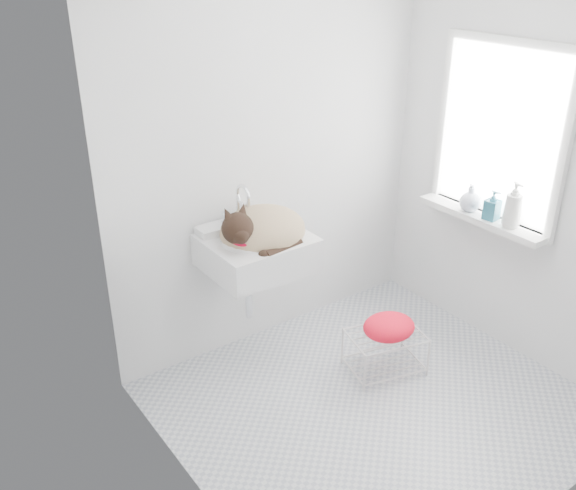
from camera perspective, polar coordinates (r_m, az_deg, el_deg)
floor at (r=3.72m, az=7.84°, el=-14.10°), size 2.20×2.00×0.02m
back_wall at (r=3.81m, az=-1.40°, el=8.65°), size 2.20×0.02×2.50m
right_wall at (r=3.90m, az=21.00°, el=7.35°), size 0.02×2.00×2.50m
left_wall at (r=2.49m, az=-9.29°, el=-1.40°), size 0.02×2.00×2.50m
window_glass at (r=3.96m, az=18.74°, el=9.52°), size 0.01×0.80×1.00m
window_frame at (r=3.95m, az=18.61°, el=9.49°), size 0.04×0.90×1.10m
windowsill at (r=4.07m, az=17.08°, el=2.37°), size 0.16×0.88×0.04m
sink at (r=3.59m, az=-2.88°, el=0.72°), size 0.58×0.51×0.23m
faucet at (r=3.68m, az=-4.46°, el=3.66°), size 0.21×0.15×0.21m
cat at (r=3.57m, az=-2.60°, el=1.27°), size 0.55×0.47×0.33m
wire_rack at (r=3.90m, az=8.77°, el=-9.25°), size 0.49×0.40×0.26m
towel at (r=3.81m, az=9.09°, el=-7.80°), size 0.37×0.30×0.13m
bottle_a at (r=3.95m, az=19.43°, el=1.57°), size 0.11×0.11×0.23m
bottle_b at (r=4.02m, az=17.85°, el=2.25°), size 0.09×0.09×0.18m
bottle_c at (r=4.11m, az=16.05°, el=3.02°), size 0.18×0.18×0.17m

